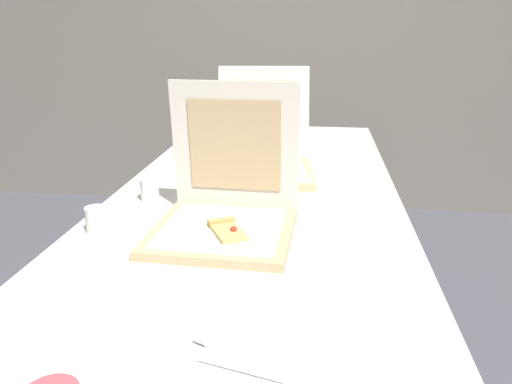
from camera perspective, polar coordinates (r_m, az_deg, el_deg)
wall_back at (r=3.40m, az=4.39°, el=19.99°), size 10.00×0.10×2.60m
table at (r=1.55m, az=0.02°, el=-1.75°), size 0.89×2.17×0.73m
pizza_box_front at (r=1.25m, az=-3.55°, el=-2.23°), size 0.36×0.36×0.37m
pizza_box_middle at (r=1.75m, az=0.84°, el=4.03°), size 0.39×0.48×0.35m
cup_white_far at (r=1.89m, az=-6.13°, el=4.49°), size 0.05×0.05×0.07m
cup_white_near_center at (r=1.50m, az=-12.32°, el=0.27°), size 0.05×0.05×0.07m
cup_white_near_left at (r=1.31m, az=-18.13°, el=-3.09°), size 0.05×0.05×0.07m
napkin_pile at (r=0.86m, az=-0.39°, el=-16.52°), size 0.19×0.21×0.01m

